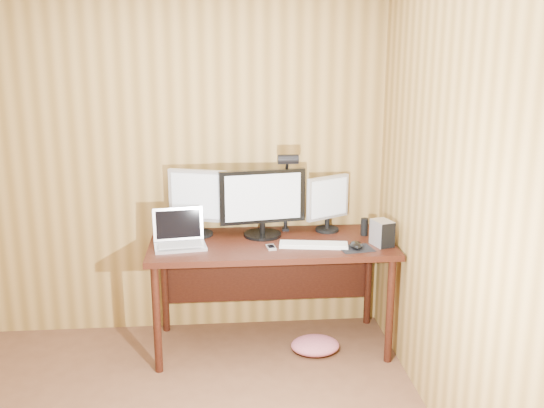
{
  "coord_description": "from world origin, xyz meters",
  "views": [
    {
      "loc": [
        0.6,
        -2.17,
        1.99
      ],
      "look_at": [
        0.93,
        1.58,
        1.02
      ],
      "focal_mm": 40.0,
      "sensor_mm": 36.0,
      "label": 1
    }
  ],
  "objects": [
    {
      "name": "room_shell",
      "position": [
        0.0,
        0.0,
        1.25
      ],
      "size": [
        4.0,
        4.0,
        4.0
      ],
      "color": "brown",
      "rests_on": "ground"
    },
    {
      "name": "desk",
      "position": [
        0.93,
        1.7,
        0.63
      ],
      "size": [
        1.6,
        0.7,
        0.75
      ],
      "color": "black",
      "rests_on": "floor"
    },
    {
      "name": "monitor_center",
      "position": [
        0.88,
        1.76,
        0.99
      ],
      "size": [
        0.59,
        0.26,
        0.46
      ],
      "rotation": [
        0.0,
        0.0,
        0.16
      ],
      "color": "black",
      "rests_on": "desk"
    },
    {
      "name": "monitor_left",
      "position": [
        0.45,
        1.81,
        1.0
      ],
      "size": [
        0.4,
        0.19,
        0.46
      ],
      "rotation": [
        0.0,
        0.0,
        -0.32
      ],
      "color": "black",
      "rests_on": "desk"
    },
    {
      "name": "monitor_right",
      "position": [
        1.34,
        1.84,
        0.96
      ],
      "size": [
        0.31,
        0.2,
        0.39
      ],
      "rotation": [
        0.0,
        0.0,
        0.52
      ],
      "color": "black",
      "rests_on": "desk"
    },
    {
      "name": "laptop",
      "position": [
        0.33,
        1.61,
        0.81
      ],
      "size": [
        0.36,
        0.29,
        0.23
      ],
      "rotation": [
        0.0,
        0.0,
        0.14
      ],
      "color": "silver",
      "rests_on": "desk"
    },
    {
      "name": "keyboard",
      "position": [
        1.19,
        1.51,
        0.76
      ],
      "size": [
        0.45,
        0.2,
        0.02
      ],
      "rotation": [
        0.0,
        0.0,
        -0.16
      ],
      "color": "white",
      "rests_on": "desk"
    },
    {
      "name": "mousepad",
      "position": [
        1.46,
        1.43,
        0.75
      ],
      "size": [
        0.23,
        0.2,
        0.0
      ],
      "primitive_type": "cube",
      "rotation": [
        0.0,
        0.0,
        0.16
      ],
      "color": "black",
      "rests_on": "desk"
    },
    {
      "name": "mouse",
      "position": [
        1.46,
        1.43,
        0.77
      ],
      "size": [
        0.11,
        0.14,
        0.04
      ],
      "primitive_type": "ellipsoid",
      "rotation": [
        0.0,
        0.0,
        0.34
      ],
      "color": "black",
      "rests_on": "mousepad"
    },
    {
      "name": "hard_drive",
      "position": [
        1.64,
        1.49,
        0.83
      ],
      "size": [
        0.14,
        0.17,
        0.17
      ],
      "rotation": [
        0.0,
        0.0,
        0.29
      ],
      "color": "silver",
      "rests_on": "desk"
    },
    {
      "name": "phone",
      "position": [
        0.92,
        1.49,
        0.76
      ],
      "size": [
        0.06,
        0.11,
        0.01
      ],
      "rotation": [
        0.0,
        0.0,
        0.12
      ],
      "color": "silver",
      "rests_on": "desk"
    },
    {
      "name": "speaker",
      "position": [
        1.57,
        1.72,
        0.81
      ],
      "size": [
        0.05,
        0.05,
        0.12
      ],
      "primitive_type": "cylinder",
      "color": "black",
      "rests_on": "desk"
    },
    {
      "name": "desk_lamp",
      "position": [
        1.05,
        1.8,
        1.12
      ],
      "size": [
        0.14,
        0.2,
        0.6
      ],
      "rotation": [
        0.0,
        0.0,
        -0.01
      ],
      "color": "black",
      "rests_on": "desk"
    },
    {
      "name": "fabric_pile",
      "position": [
        1.21,
        1.5,
        0.05
      ],
      "size": [
        0.37,
        0.32,
        0.1
      ],
      "primitive_type": null,
      "rotation": [
        0.0,
        0.0,
        0.19
      ],
      "color": "#C25E6F",
      "rests_on": "floor"
    }
  ]
}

